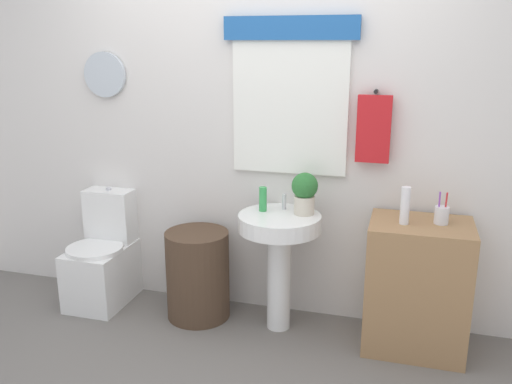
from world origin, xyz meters
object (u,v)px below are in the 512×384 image
(laundry_hamper, at_px, (198,275))
(toothbrush_cup, at_px, (442,215))
(potted_plant, at_px, (305,192))
(wooden_cabinet, at_px, (417,286))
(toilet, at_px, (104,260))
(pedestal_sink, at_px, (279,244))
(lotion_bottle, at_px, (405,206))
(soap_bottle, at_px, (263,199))

(laundry_hamper, relative_size, toothbrush_cup, 3.19)
(potted_plant, bearing_deg, toothbrush_cup, -2.87)
(wooden_cabinet, bearing_deg, toilet, 179.02)
(toilet, xyz_separation_m, laundry_hamper, (0.72, -0.04, -0.00))
(pedestal_sink, distance_m, wooden_cabinet, 0.85)
(wooden_cabinet, relative_size, lotion_bottle, 3.64)
(laundry_hamper, distance_m, potted_plant, 0.92)
(toilet, bearing_deg, lotion_bottle, -2.17)
(pedestal_sink, relative_size, toothbrush_cup, 4.10)
(laundry_hamper, xyz_separation_m, soap_bottle, (0.43, 0.05, 0.54))
(toilet, bearing_deg, toothbrush_cup, -0.41)
(laundry_hamper, bearing_deg, toothbrush_cup, 0.77)
(potted_plant, distance_m, lotion_bottle, 0.60)
(soap_bottle, bearing_deg, laundry_hamper, -173.38)
(laundry_hamper, relative_size, potted_plant, 2.28)
(wooden_cabinet, height_order, toothbrush_cup, toothbrush_cup)
(wooden_cabinet, bearing_deg, toothbrush_cup, 11.24)
(laundry_hamper, xyz_separation_m, lotion_bottle, (1.28, -0.04, 0.60))
(laundry_hamper, xyz_separation_m, wooden_cabinet, (1.39, 0.00, 0.10))
(laundry_hamper, bearing_deg, toilet, 177.15)
(laundry_hamper, bearing_deg, pedestal_sink, 0.00)
(soap_bottle, bearing_deg, potted_plant, 2.20)
(pedestal_sink, height_order, potted_plant, potted_plant)
(wooden_cabinet, bearing_deg, lotion_bottle, -158.43)
(potted_plant, xyz_separation_m, toothbrush_cup, (0.80, -0.04, -0.07))
(toilet, relative_size, potted_plant, 3.07)
(wooden_cabinet, distance_m, soap_bottle, 1.05)
(pedestal_sink, relative_size, wooden_cabinet, 0.97)
(toilet, bearing_deg, wooden_cabinet, -0.98)
(lotion_bottle, bearing_deg, pedestal_sink, 176.88)
(potted_plant, height_order, toothbrush_cup, potted_plant)
(pedestal_sink, bearing_deg, toilet, 178.38)
(toilet, relative_size, wooden_cabinet, 1.01)
(wooden_cabinet, distance_m, lotion_bottle, 0.51)
(soap_bottle, height_order, toothbrush_cup, toothbrush_cup)
(toilet, bearing_deg, laundry_hamper, -2.85)
(toilet, distance_m, potted_plant, 1.54)
(pedestal_sink, relative_size, potted_plant, 2.93)
(lotion_bottle, bearing_deg, soap_bottle, 173.98)
(soap_bottle, bearing_deg, pedestal_sink, -22.62)
(potted_plant, bearing_deg, toilet, -179.03)
(soap_bottle, height_order, potted_plant, potted_plant)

